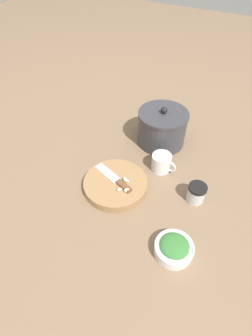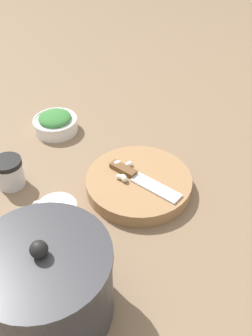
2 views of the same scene
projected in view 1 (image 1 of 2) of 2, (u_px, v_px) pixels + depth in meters
The scene contains 8 objects.
ground_plane at pixel (120, 181), 1.05m from camera, with size 5.00×5.00×0.00m, color #7F664C.
cutting_board at pixel (115, 184), 1.02m from camera, with size 0.25×0.25×0.03m.
chef_knife at pixel (115, 179), 1.01m from camera, with size 0.19×0.09×0.01m.
garlic_cloves at pixel (125, 185), 0.98m from camera, with size 0.06×0.08×0.02m.
herb_bowl at pixel (174, 248), 0.82m from camera, with size 0.13×0.13×0.06m.
spice_jar at pixel (196, 193), 0.96m from camera, with size 0.07×0.07×0.07m.
coffee_mug at pixel (162, 163), 1.07m from camera, with size 0.11×0.08×0.07m.
stock_pot at pixel (162, 128), 1.17m from camera, with size 0.22×0.22×0.18m.
Camera 1 is at (0.36, -0.60, 0.79)m, focal length 28.00 mm.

